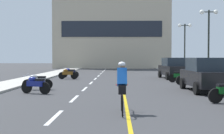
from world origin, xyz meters
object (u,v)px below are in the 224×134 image
at_px(motorcycle_4, 35,84).
at_px(motorcycle_6, 187,78).
at_px(street_lamp_far, 185,37).
at_px(motorcycle_5, 37,81).
at_px(parked_car_near, 205,74).
at_px(motorcycle_9, 70,73).
at_px(cyclist_rider, 122,86).
at_px(street_lamp_mid, 209,29).
at_px(parked_car_mid, 173,68).
at_px(motorcycle_7, 180,76).
at_px(motorcycle_8, 68,74).

xyz_separation_m(motorcycle_4, motorcycle_6, (8.86, 5.15, 0.00)).
bearing_deg(street_lamp_far, motorcycle_5, -128.49).
xyz_separation_m(parked_car_near, motorcycle_9, (-9.04, 10.36, -0.44)).
bearing_deg(motorcycle_5, cyclist_rider, -55.46).
height_order(street_lamp_far, cyclist_rider, street_lamp_far).
relative_size(motorcycle_9, cyclist_rider, 0.95).
bearing_deg(street_lamp_far, street_lamp_mid, -89.25).
distance_m(parked_car_mid, motorcycle_9, 9.20).
height_order(parked_car_near, motorcycle_4, parked_car_near).
distance_m(parked_car_mid, cyclist_rider, 16.37).
height_order(motorcycle_7, motorcycle_8, same).
bearing_deg(motorcycle_6, parked_car_near, -90.13).
relative_size(street_lamp_far, motorcycle_7, 3.20).
bearing_deg(motorcycle_7, parked_car_near, -88.78).
relative_size(street_lamp_mid, cyclist_rider, 3.11).
distance_m(street_lamp_far, motorcycle_8, 13.67).
bearing_deg(parked_car_mid, motorcycle_9, 174.64).
relative_size(motorcycle_6, motorcycle_7, 0.99).
distance_m(street_lamp_far, motorcycle_6, 12.19).
xyz_separation_m(parked_car_near, motorcycle_7, (-0.12, 5.61, -0.44)).
bearing_deg(parked_car_mid, street_lamp_mid, -37.79).
xyz_separation_m(street_lamp_mid, parked_car_mid, (-2.44, 1.89, -3.20)).
distance_m(parked_car_near, motorcycle_6, 4.01).
relative_size(motorcycle_5, motorcycle_9, 1.02).
xyz_separation_m(motorcycle_4, motorcycle_9, (-0.19, 11.52, 0.00)).
bearing_deg(motorcycle_7, motorcycle_6, -85.48).
xyz_separation_m(motorcycle_6, motorcycle_7, (-0.13, 1.63, 0.00)).
height_order(motorcycle_6, motorcycle_9, same).
distance_m(street_lamp_far, motorcycle_5, 19.15).
distance_m(parked_car_near, parked_car_mid, 9.50).
xyz_separation_m(motorcycle_5, motorcycle_7, (9.15, 4.94, 0.00)).
bearing_deg(cyclist_rider, motorcycle_4, 130.54).
relative_size(street_lamp_far, motorcycle_9, 3.18).
distance_m(motorcycle_5, motorcycle_9, 9.69).
height_order(motorcycle_4, motorcycle_7, same).
bearing_deg(motorcycle_9, motorcycle_5, -91.38).
distance_m(motorcycle_7, cyclist_rider, 12.61).
relative_size(street_lamp_far, parked_car_mid, 1.23).
xyz_separation_m(parked_car_mid, motorcycle_4, (-8.96, -10.67, -0.44)).
height_order(parked_car_near, parked_car_mid, same).
bearing_deg(motorcycle_4, street_lamp_mid, 37.61).
height_order(street_lamp_far, motorcycle_9, street_lamp_far).
bearing_deg(motorcycle_7, parked_car_mid, 86.67).
distance_m(motorcycle_5, motorcycle_7, 10.40).
bearing_deg(motorcycle_5, motorcycle_4, -77.01).
xyz_separation_m(parked_car_near, parked_car_mid, (0.11, 9.50, 0.00)).
xyz_separation_m(motorcycle_4, cyclist_rider, (4.30, -5.02, 0.41)).
bearing_deg(motorcycle_4, parked_car_near, 7.51).
bearing_deg(motorcycle_7, street_lamp_mid, 36.91).
bearing_deg(motorcycle_8, motorcycle_5, -92.54).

